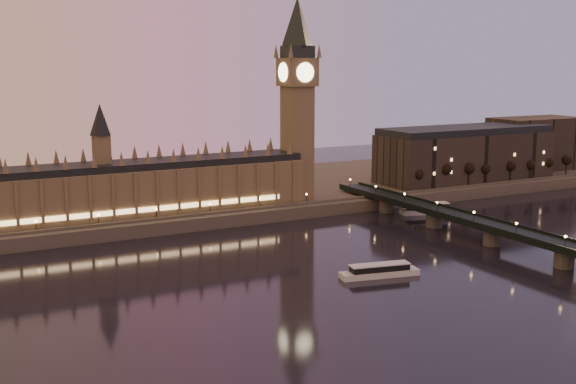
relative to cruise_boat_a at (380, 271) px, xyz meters
The scene contains 16 objects.
ground 24.46m from the cruise_boat_a, behind, with size 700.00×700.00×0.00m, color black.
far_embankment 160.89m from the cruise_boat_a, 87.87° to the left, with size 560.00×130.00×6.00m, color #423D35.
palace_of_westminster 134.66m from the cruise_boat_a, 118.78° to the left, with size 180.00×26.62×52.00m.
big_ben 135.51m from the cruise_boat_a, 75.60° to the left, with size 17.68×17.68×104.00m.
westminster_bridge 67.82m from the cruise_boat_a, ahead, with size 13.20×260.00×15.30m.
city_block 213.73m from the cruise_boat_a, 36.55° to the left, with size 155.00×45.00×34.00m.
bare_tree_0 146.33m from the cruise_boat_a, 45.97° to the left, with size 6.11×6.11×12.42m.
bare_tree_1 157.89m from the cruise_boat_a, 41.75° to the left, with size 6.11×6.11×12.42m.
bare_tree_2 170.18m from the cruise_boat_a, 38.13° to the left, with size 6.11×6.11×12.42m.
bare_tree_3 183.07m from the cruise_boat_a, 35.02° to the left, with size 6.11×6.11×12.42m.
bare_tree_4 196.42m from the cruise_boat_a, 32.32° to the left, with size 6.11×6.11×12.42m.
bare_tree_5 210.16m from the cruise_boat_a, 29.97° to the left, with size 6.11×6.11×12.42m.
bare_tree_6 224.20m from the cruise_boat_a, 27.91° to the left, with size 6.11×6.11×12.42m.
bare_tree_7 238.51m from the cruise_boat_a, 26.10° to the left, with size 6.11×6.11×12.42m.
cruise_boat_a is the anchor object (origin of this frame).
cruise_boat_b 115.47m from the cruise_boat_a, 42.66° to the left, with size 29.61×13.36×5.30m.
Camera 1 is at (-122.92, -201.60, 77.03)m, focal length 45.00 mm.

